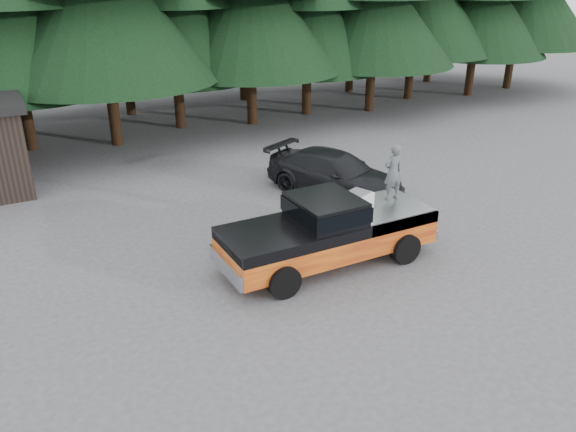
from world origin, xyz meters
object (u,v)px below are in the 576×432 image
air_compressor (357,203)px  man_on_bed (393,172)px  pickup_truck (328,240)px  parked_car (335,174)px

air_compressor → man_on_bed: (1.38, 0.29, 0.55)m
air_compressor → pickup_truck: bearing=158.4°
pickup_truck → man_on_bed: man_on_bed is taller
air_compressor → parked_car: size_ratio=0.14×
air_compressor → parked_car: (2.06, 4.25, -0.84)m
pickup_truck → air_compressor: air_compressor is taller
pickup_truck → man_on_bed: size_ratio=3.73×
pickup_truck → man_on_bed: (2.26, 0.28, 1.47)m
man_on_bed → parked_car: size_ratio=0.31×
pickup_truck → parked_car: (2.95, 4.25, 0.08)m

